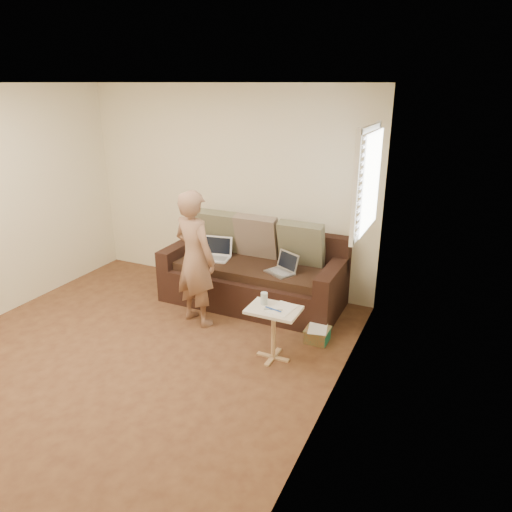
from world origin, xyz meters
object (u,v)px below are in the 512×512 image
Objects in this scene: sofa at (253,271)px; side_table at (273,334)px; laptop_silver at (280,273)px; laptop_white at (214,259)px; person at (195,259)px; drinking_glass at (264,298)px; striped_box at (317,335)px.

sofa is 3.97× the size of side_table.
laptop_silver is 0.59× the size of side_table.
sofa is 6.76× the size of laptop_silver.
laptop_white is 1.61m from side_table.
laptop_silver is at bearing -127.12° from person.
drinking_glass reaches higher than striped_box.
striped_box is at bearing -157.48° from person.
side_table is (1.09, -0.35, -0.50)m from person.
sofa is 1.23m from striped_box.
laptop_white is at bearing -172.90° from sofa.
striped_box is (1.40, 0.15, -0.70)m from person.
laptop_silver is 0.87m from striped_box.
sofa reaches higher than striped_box.
laptop_white is 1.47m from drinking_glass.
person is 12.94× the size of drinking_glass.
person is at bearing -116.57° from sofa.
sofa reaches higher than laptop_white.
side_table is 4.62× the size of drinking_glass.
person reaches higher than side_table.
laptop_silver is at bearing -19.71° from sofa.
side_table is at bearing -22.23° from drinking_glass.
person is (-0.36, -0.73, 0.35)m from sofa.
person reaches higher than laptop_white.
person is at bearing -115.74° from laptop_silver.
side_table is (1.23, -1.01, -0.24)m from laptop_white.
person is at bearing 162.96° from drinking_glass.
laptop_silver is 2.71× the size of drinking_glass.
laptop_silver is 0.89× the size of laptop_white.
sofa is 0.51m from laptop_white.
laptop_silver is 0.90m from drinking_glass.
laptop_silver is 0.92m from laptop_white.
drinking_glass is 0.82m from striped_box.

